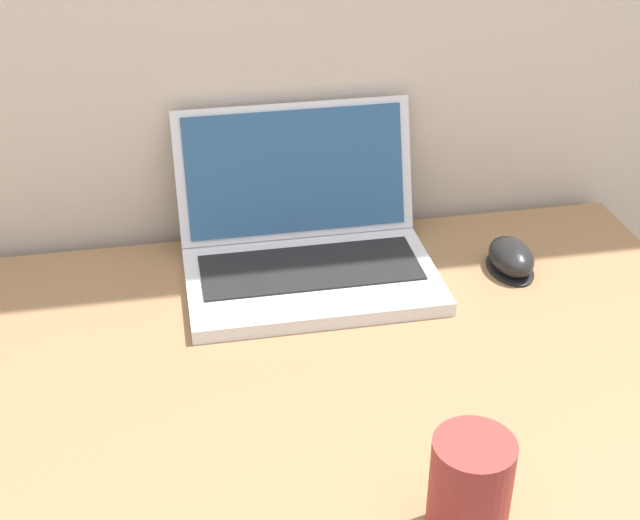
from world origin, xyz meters
name	(u,v)px	position (x,y,z in m)	size (l,w,h in m)	color
laptop	(306,241)	(0.03, 0.61, 0.82)	(0.34, 0.28, 0.21)	silver
drink_cup	(470,490)	(0.09, 0.10, 0.84)	(0.08, 0.08, 0.12)	#9E332D
computer_mouse	(511,258)	(0.31, 0.55, 0.80)	(0.06, 0.10, 0.04)	black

